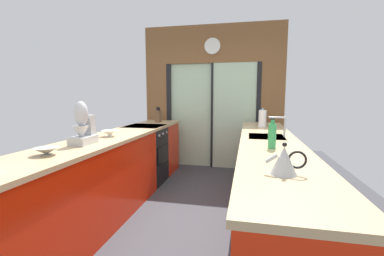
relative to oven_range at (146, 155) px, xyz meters
The scene contains 14 objects.
ground_plane 1.21m from the oven_range, 35.58° to the right, with size 5.04×7.60×0.02m, color #38383D.
back_wall_unit 1.81m from the oven_range, 51.68° to the left, with size 2.64×0.12×2.70m.
left_counter_run 1.12m from the oven_range, 90.08° to the right, with size 0.62×3.80×0.92m.
right_counter_run 2.05m from the oven_range, 27.56° to the right, with size 0.62×3.80×0.92m.
sink_faucet 2.18m from the oven_range, 19.63° to the right, with size 0.19×0.02×0.23m.
oven_range is the anchor object (origin of this frame).
mixing_bowl_near 2.13m from the oven_range, 89.49° to the right, with size 0.19×0.19×0.06m.
mixing_bowl_far 1.21m from the oven_range, 89.04° to the right, with size 0.18×0.18×0.07m.
knife_block 0.81m from the oven_range, 88.18° to the left, with size 0.08×0.14×0.28m.
stand_mixer 1.71m from the oven_range, 89.34° to the right, with size 0.17×0.27×0.42m.
kettle 2.90m from the oven_range, 50.70° to the right, with size 0.24×0.16×0.20m.
soap_bottle_near 2.35m from the oven_range, 37.97° to the right, with size 0.07×0.07×0.27m.
soap_bottle_far 2.03m from the oven_range, 22.29° to the left, with size 0.07×0.07×0.26m.
paper_towel_roll 1.91m from the oven_range, ahead, with size 0.13×0.13×0.28m.
Camera 1 is at (0.67, -2.54, 1.39)m, focal length 24.17 mm.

